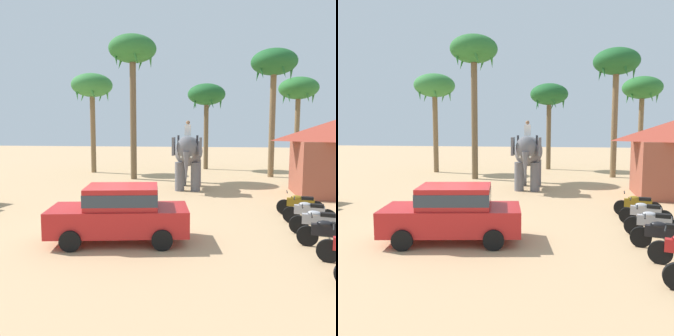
{
  "view_description": "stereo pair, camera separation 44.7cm",
  "coord_description": "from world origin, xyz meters",
  "views": [
    {
      "loc": [
        3.26,
        -10.49,
        3.35
      ],
      "look_at": [
        1.01,
        5.44,
        1.6
      ],
      "focal_mm": 37.18,
      "sensor_mm": 36.0,
      "label": 1
    },
    {
      "loc": [
        3.7,
        -10.42,
        3.35
      ],
      "look_at": [
        1.01,
        5.44,
        1.6
      ],
      "focal_mm": 37.18,
      "sensor_mm": 36.0,
      "label": 2
    }
  ],
  "objects": [
    {
      "name": "palm_tree_leaning_seaward",
      "position": [
        -2.41,
        12.78,
        8.4
      ],
      "size": [
        3.2,
        3.2,
        9.65
      ],
      "color": "brown",
      "rests_on": "ground"
    },
    {
      "name": "motorcycle_end_of_row",
      "position": [
        6.55,
        3.57,
        0.46
      ],
      "size": [
        1.79,
        0.55,
        0.94
      ],
      "color": "black",
      "rests_on": "ground"
    },
    {
      "name": "motorcycle_fourth_in_row",
      "position": [
        6.51,
        0.88,
        0.46
      ],
      "size": [
        1.78,
        0.61,
        0.94
      ],
      "color": "black",
      "rests_on": "ground"
    },
    {
      "name": "motorcycle_far_in_row",
      "position": [
        6.55,
        2.22,
        0.46
      ],
      "size": [
        1.77,
        0.65,
        0.94
      ],
      "color": "black",
      "rests_on": "ground"
    },
    {
      "name": "palm_tree_left_of_road",
      "position": [
        -6.48,
        16.05,
        6.64
      ],
      "size": [
        3.2,
        3.2,
        7.75
      ],
      "color": "brown",
      "rests_on": "ground"
    },
    {
      "name": "ground_plane",
      "position": [
        0.0,
        0.0,
        0.0
      ],
      "size": [
        120.0,
        120.0,
        0.0
      ],
      "primitive_type": "plane",
      "color": "tan"
    },
    {
      "name": "palm_tree_far_back",
      "position": [
        2.31,
        19.7,
        6.21
      ],
      "size": [
        3.2,
        3.2,
        7.29
      ],
      "color": "brown",
      "rests_on": "ground"
    },
    {
      "name": "palm_tree_near_hut",
      "position": [
        7.12,
        15.21,
        7.81
      ],
      "size": [
        3.2,
        3.2,
        9.0
      ],
      "color": "brown",
      "rests_on": "ground"
    },
    {
      "name": "car_sedan_foreground",
      "position": [
        0.42,
        -0.56,
        0.93
      ],
      "size": [
        4.33,
        2.4,
        1.7
      ],
      "color": "red",
      "rests_on": "ground"
    },
    {
      "name": "motorcycle_mid_row",
      "position": [
        6.48,
        -0.35,
        0.46
      ],
      "size": [
        1.78,
        0.62,
        0.94
      ],
      "color": "black",
      "rests_on": "ground"
    },
    {
      "name": "elephant_with_mahout",
      "position": [
        1.65,
        9.21,
        1.99
      ],
      "size": [
        1.68,
        3.89,
        3.88
      ],
      "color": "slate",
      "rests_on": "ground"
    },
    {
      "name": "palm_tree_behind_elephant",
      "position": [
        9.84,
        19.85,
        6.6
      ],
      "size": [
        3.2,
        3.2,
        7.71
      ],
      "color": "brown",
      "rests_on": "ground"
    }
  ]
}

